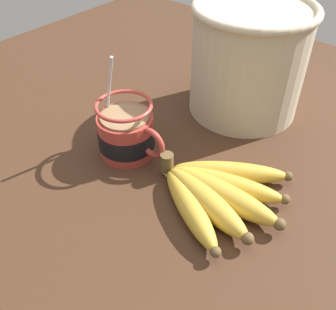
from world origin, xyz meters
TOP-DOWN VIEW (x-y plane):
  - table at (0.00, 0.00)cm, footprint 119.15×119.15cm
  - coffee_mug at (-4.23, -2.36)cm, footprint 13.26×9.05cm
  - banana_bunch at (12.84, -2.24)cm, footprint 19.98×20.38cm
  - woven_basket at (3.20, 20.91)cm, footprint 20.82×20.82cm

SIDE VIEW (x-z plane):
  - table at x=0.00cm, z-range 0.00..3.72cm
  - banana_bunch at x=12.84cm, z-range 3.37..7.49cm
  - coffee_mug at x=-4.23cm, z-range -0.67..15.66cm
  - woven_basket at x=3.20cm, z-range 4.08..23.49cm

